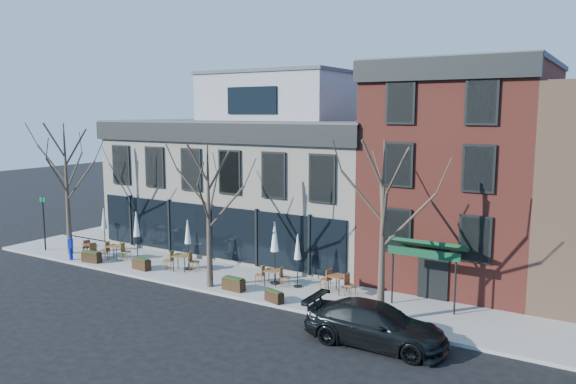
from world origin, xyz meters
The scene contains 25 objects.
ground centered at (0.00, 0.00, 0.00)m, with size 120.00×120.00×0.00m, color black.
sidewalk_front centered at (3.25, -2.15, 0.07)m, with size 33.50×4.70×0.15m, color gray.
sidewalk_side centered at (-11.25, 6.00, 0.07)m, with size 4.50×12.00×0.15m, color gray.
corner_building centered at (0.07, 5.07, 4.72)m, with size 18.39×10.39×11.10m.
red_brick_building centered at (13.00, 4.98, 5.64)m, with size 8.20×11.78×11.18m.
tree_corner centered at (-8.49, -3.20, 4.25)m, with size 3.93×3.98×7.92m.
tree_mid centered at (3.01, -3.90, 3.79)m, with size 3.50×3.55×7.04m.
tree_right centered at (12.01, -3.90, 4.02)m, with size 3.72×3.77×7.48m.
sign_pole centered at (-10.50, -3.50, 2.07)m, with size 0.50×0.10×3.40m.
parked_sedan centered at (12.61, -5.92, 0.79)m, with size 2.21×5.44×1.58m, color black.
call_box centered at (-7.14, -4.20, 0.88)m, with size 0.29×0.27×1.38m.
cafe_set_0 centered at (-6.71, -3.19, 0.64)m, with size 1.84×0.99×0.94m.
cafe_set_1 centered at (-5.05, -2.74, 0.66)m, with size 1.95×0.94×1.00m.
cafe_set_2 centered at (-0.13, -2.52, 0.69)m, with size 2.05×1.14×1.06m.
cafe_set_4 centered at (5.53, -2.15, 0.64)m, with size 1.84×0.85×0.95m.
cafe_set_5 centered at (8.85, -1.50, 0.68)m, with size 2.01×0.92×1.03m.
umbrella_0 centered at (-7.07, -1.74, 2.07)m, with size 0.43×0.43×2.71m.
umbrella_1 centered at (-3.20, -2.75, 2.27)m, with size 0.48×0.48×3.01m.
umbrella_2 centered at (0.09, -2.17, 2.11)m, with size 0.44×0.44×2.77m.
umbrella_3 centered at (5.50, -1.85, 2.38)m, with size 0.51×0.51×3.16m.
umbrella_4 centered at (6.76, -1.73, 2.03)m, with size 0.43×0.43×2.66m.
planter_0 centered at (-5.70, -3.91, 0.47)m, with size 1.19×0.61×0.64m.
planter_1 centered at (-2.14, -3.50, 0.46)m, with size 1.15×0.55×0.62m.
planter_2 centered at (4.37, -3.79, 0.47)m, with size 1.16×0.51×0.64m.
planter_3 centered at (6.98, -4.20, 0.41)m, with size 1.02×0.64×0.53m.
Camera 1 is at (20.28, -24.85, 8.69)m, focal length 35.00 mm.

